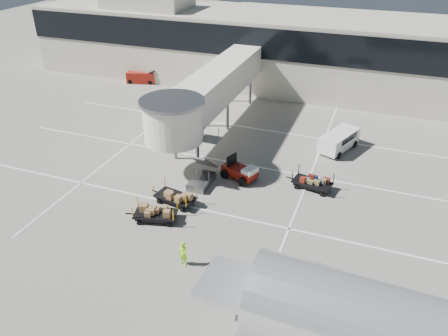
% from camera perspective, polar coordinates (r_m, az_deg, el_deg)
% --- Properties ---
extents(ground, '(140.00, 140.00, 0.00)m').
position_cam_1_polar(ground, '(28.62, -4.31, -7.64)').
color(ground, '#9D978C').
rests_on(ground, ground).
extents(lane_markings, '(40.00, 30.00, 0.02)m').
position_cam_1_polar(lane_markings, '(36.07, 0.83, 1.06)').
color(lane_markings, white).
rests_on(lane_markings, ground).
extents(terminal, '(64.00, 12.11, 15.20)m').
position_cam_1_polar(terminal, '(53.12, 9.02, 15.02)').
color(terminal, beige).
rests_on(terminal, ground).
extents(jet_bridge, '(5.70, 20.40, 6.03)m').
position_cam_1_polar(jet_bridge, '(37.89, -2.37, 9.60)').
color(jet_bridge, white).
rests_on(jet_bridge, ground).
extents(baggage_tug, '(2.94, 2.42, 1.75)m').
position_cam_1_polar(baggage_tug, '(33.22, 2.13, -0.43)').
color(baggage_tug, maroon).
rests_on(baggage_tug, ground).
extents(suitcase_cart, '(3.54, 1.87, 1.36)m').
position_cam_1_polar(suitcase_cart, '(32.67, 11.56, -1.93)').
color(suitcase_cart, black).
rests_on(suitcase_cart, ground).
extents(box_cart_near, '(3.51, 2.04, 1.35)m').
position_cam_1_polar(box_cart_near, '(29.15, -9.04, -5.88)').
color(box_cart_near, black).
rests_on(box_cart_near, ground).
extents(box_cart_far, '(3.58, 1.89, 1.37)m').
position_cam_1_polar(box_cart_far, '(30.58, -6.27, -3.79)').
color(box_cart_far, black).
rests_on(box_cart_far, ground).
extents(ground_worker, '(0.62, 0.45, 1.58)m').
position_cam_1_polar(ground_worker, '(25.39, -5.35, -11.10)').
color(ground_worker, '#91EE19').
rests_on(ground_worker, ground).
extents(minivan, '(3.13, 4.55, 1.60)m').
position_cam_1_polar(minivan, '(38.68, 14.88, 3.68)').
color(minivan, white).
rests_on(minivan, ground).
extents(belt_loader, '(3.82, 2.18, 1.74)m').
position_cam_1_polar(belt_loader, '(54.80, -10.73, 11.57)').
color(belt_loader, maroon).
rests_on(belt_loader, ground).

